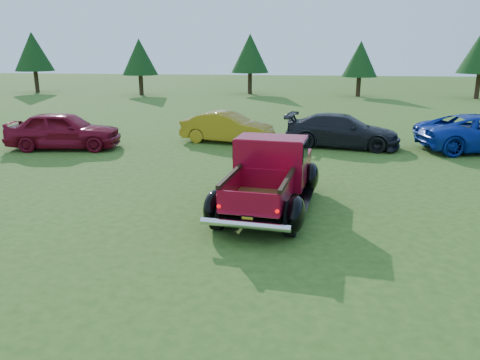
{
  "coord_description": "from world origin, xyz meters",
  "views": [
    {
      "loc": [
        1.63,
        -9.56,
        3.85
      ],
      "look_at": [
        0.31,
        0.2,
        1.06
      ],
      "focal_mm": 35.0,
      "sensor_mm": 36.0,
      "label": 1
    }
  ],
  "objects": [
    {
      "name": "tree_west",
      "position": [
        -12.0,
        29.0,
        3.11
      ],
      "size": [
        2.94,
        2.94,
        4.6
      ],
      "color": "#332114",
      "rests_on": "ground"
    },
    {
      "name": "show_car_red",
      "position": [
        -7.67,
        7.51,
        0.74
      ],
      "size": [
        4.52,
        2.31,
        1.47
      ],
      "primitive_type": "imported",
      "rotation": [
        0.0,
        0.0,
        1.71
      ],
      "color": "maroon",
      "rests_on": "ground"
    },
    {
      "name": "tree_mid_left",
      "position": [
        -3.0,
        31.0,
        3.38
      ],
      "size": [
        3.2,
        3.2,
        5.0
      ],
      "color": "#332114",
      "rests_on": "ground"
    },
    {
      "name": "pickup_truck",
      "position": [
        0.88,
        1.71,
        0.83
      ],
      "size": [
        2.68,
        4.9,
        1.75
      ],
      "rotation": [
        0.0,
        0.0,
        -0.12
      ],
      "color": "black",
      "rests_on": "ground"
    },
    {
      "name": "ground",
      "position": [
        0.0,
        0.0,
        0.0
      ],
      "size": [
        120.0,
        120.0,
        0.0
      ],
      "primitive_type": "plane",
      "color": "#2F5117",
      "rests_on": "ground"
    },
    {
      "name": "show_car_grey",
      "position": [
        3.2,
        9.34,
        0.65
      ],
      "size": [
        4.77,
        2.66,
        1.31
      ],
      "primitive_type": "imported",
      "rotation": [
        0.0,
        0.0,
        1.38
      ],
      "color": "black",
      "rests_on": "ground"
    },
    {
      "name": "show_car_yellow",
      "position": [
        -1.5,
        9.61,
        0.63
      ],
      "size": [
        4.04,
        2.08,
        1.27
      ],
      "primitive_type": "imported",
      "rotation": [
        0.0,
        0.0,
        1.37
      ],
      "color": "#A87D16",
      "rests_on": "ground"
    },
    {
      "name": "tree_mid_right",
      "position": [
        6.0,
        30.0,
        2.97
      ],
      "size": [
        2.82,
        2.82,
        4.4
      ],
      "color": "#332114",
      "rests_on": "ground"
    },
    {
      "name": "tree_far_west",
      "position": [
        -22.0,
        30.0,
        3.52
      ],
      "size": [
        3.33,
        3.33,
        5.2
      ],
      "color": "#332114",
      "rests_on": "ground"
    }
  ]
}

